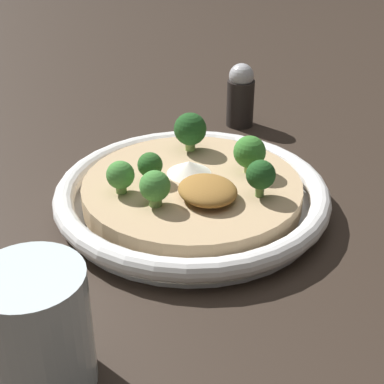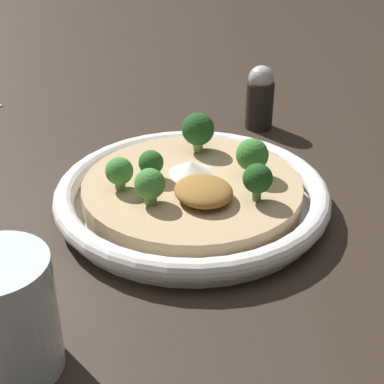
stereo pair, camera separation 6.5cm
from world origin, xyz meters
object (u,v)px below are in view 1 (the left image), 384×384
(broccoli_back_right, at_px, (120,176))
(broccoli_left, at_px, (261,175))
(broccoli_back_left, at_px, (155,187))
(broccoli_front_right, at_px, (190,130))
(drinking_glass, at_px, (37,331))
(risotto_bowl, at_px, (192,195))
(broccoli_back, at_px, (150,165))
(pepper_shaker, at_px, (241,95))
(broccoli_front, at_px, (250,152))

(broccoli_back_right, height_order, broccoli_left, broccoli_left)
(broccoli_back_left, relative_size, broccoli_left, 0.94)
(broccoli_left, bearing_deg, broccoli_front_right, 1.44)
(broccoli_left, xyz_separation_m, drinking_glass, (-0.09, 0.27, -0.01))
(risotto_bowl, bearing_deg, broccoli_front_right, -30.33)
(broccoli_front_right, bearing_deg, broccoli_left, -178.56)
(broccoli_back_right, bearing_deg, broccoli_back, -79.83)
(broccoli_back_right, height_order, broccoli_front_right, broccoli_front_right)
(broccoli_back_left, distance_m, broccoli_front_right, 0.14)
(broccoli_back_right, bearing_deg, broccoli_front_right, -66.84)
(broccoli_left, height_order, pepper_shaker, pepper_shaker)
(broccoli_front_right, relative_size, pepper_shaker, 0.51)
(broccoli_back, height_order, drinking_glass, drinking_glass)
(risotto_bowl, bearing_deg, broccoli_front, -101.99)
(risotto_bowl, relative_size, broccoli_front, 6.98)
(broccoli_back, distance_m, broccoli_front_right, 0.09)
(pepper_shaker, bearing_deg, broccoli_front, 146.53)
(broccoli_back_right, relative_size, pepper_shaker, 0.39)
(broccoli_front, height_order, pepper_shaker, pepper_shaker)
(risotto_bowl, bearing_deg, broccoli_back, 53.58)
(broccoli_back_left, bearing_deg, broccoli_left, -112.21)
(broccoli_left, bearing_deg, pepper_shaker, -31.66)
(risotto_bowl, relative_size, broccoli_back, 9.17)
(broccoli_front_right, bearing_deg, broccoli_back_left, 132.94)
(broccoli_back, bearing_deg, pepper_shaker, -58.07)
(broccoli_front, distance_m, pepper_shaker, 0.22)
(broccoli_back, xyz_separation_m, broccoli_back_right, (-0.01, 0.04, 0.00))
(broccoli_back_left, bearing_deg, risotto_bowl, -69.48)
(broccoli_back, distance_m, broccoli_back_right, 0.04)
(risotto_bowl, xyz_separation_m, broccoli_back_left, (-0.02, 0.06, 0.04))
(broccoli_back_left, xyz_separation_m, broccoli_left, (-0.04, -0.10, 0.00))
(broccoli_back, relative_size, broccoli_front, 0.76)
(broccoli_back, xyz_separation_m, broccoli_front_right, (0.04, -0.08, 0.01))
(broccoli_back, distance_m, broccoli_left, 0.12)
(broccoli_back_right, distance_m, broccoli_back_left, 0.05)
(broccoli_front, bearing_deg, broccoli_front_right, 16.87)
(risotto_bowl, xyz_separation_m, broccoli_left, (-0.06, -0.04, 0.04))
(broccoli_back_left, bearing_deg, pepper_shaker, -52.38)
(broccoli_back_right, height_order, pepper_shaker, pepper_shaker)
(broccoli_back, height_order, broccoli_back_right, broccoli_back_right)
(broccoli_front, height_order, drinking_glass, drinking_glass)
(broccoli_back, xyz_separation_m, broccoli_left, (-0.09, -0.08, 0.01))
(broccoli_left, bearing_deg, broccoli_back, 41.98)
(broccoli_left, bearing_deg, drinking_glass, 108.27)
(broccoli_left, bearing_deg, broccoli_front, -24.41)
(drinking_glass, bearing_deg, pepper_shaker, -52.29)
(broccoli_back_right, distance_m, broccoli_front_right, 0.13)
(risotto_bowl, xyz_separation_m, broccoli_front, (-0.01, -0.07, 0.04))
(broccoli_left, xyz_separation_m, broccoli_front, (0.05, -0.02, 0.00))
(broccoli_back_left, bearing_deg, broccoli_front_right, -47.06)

